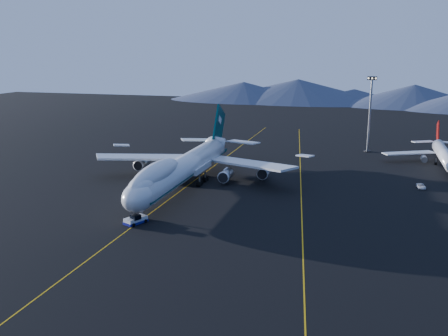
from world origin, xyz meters
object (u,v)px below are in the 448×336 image
(service_van, at_px, (421,186))
(floodlight_mast, at_px, (370,114))
(boeing_747, at_px, (184,167))
(second_jet, at_px, (444,154))
(pushback_tug, at_px, (136,220))

(service_van, xyz_separation_m, floodlight_mast, (-14.30, 46.90, 13.12))
(boeing_747, height_order, service_van, boeing_747)
(boeing_747, xyz_separation_m, service_van, (61.31, 17.04, -5.21))
(second_jet, relative_size, service_van, 9.88)
(pushback_tug, distance_m, floodlight_mast, 105.53)
(floodlight_mast, bearing_deg, second_jet, -34.78)
(second_jet, bearing_deg, service_van, -110.76)
(boeing_747, distance_m, floodlight_mast, 79.76)
(second_jet, height_order, service_van, second_jet)
(pushback_tug, bearing_deg, boeing_747, 114.15)
(second_jet, height_order, floodlight_mast, floodlight_mast)
(floodlight_mast, bearing_deg, pushback_tug, -116.80)
(second_jet, distance_m, floodlight_mast, 30.32)
(pushback_tug, relative_size, second_jet, 0.13)
(service_van, height_order, floodlight_mast, floodlight_mast)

